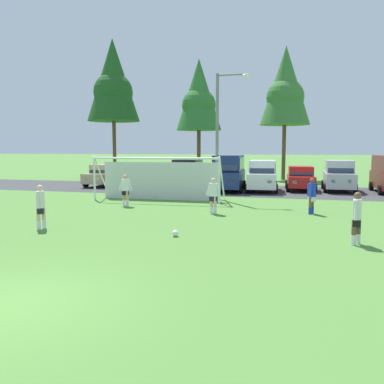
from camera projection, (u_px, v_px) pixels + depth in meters
The scene contains 20 objects.
ground_plane at pixel (197, 202), 21.84m from camera, with size 400.00×400.00×0.00m, color #518438.
parking_lot_strip at pixel (221, 190), 28.65m from camera, with size 52.00×8.40×0.01m, color #3D3D3F.
soccer_ball at pixel (175, 233), 13.22m from camera, with size 0.22×0.22×0.22m.
soccer_goal at pixel (159, 178), 22.62m from camera, with size 7.47×2.17×2.57m.
player_striker_near at pixel (357, 218), 12.04m from camera, with size 0.31×0.73×1.64m.
player_midfield_center at pixel (41, 207), 14.41m from camera, with size 0.39×0.73×1.64m.
player_defender_far at pixel (125, 190), 20.26m from camera, with size 0.75×0.32×1.64m.
player_winger_left at pixel (312, 196), 17.80m from camera, with size 0.38×0.73×1.64m.
player_trailing_back at pixel (213, 196), 17.89m from camera, with size 0.73×0.27×1.64m.
parked_car_slot_far_left at pixel (104, 175), 31.28m from camera, with size 2.05×4.21×1.72m.
parked_car_slot_left at pixel (138, 177), 29.12m from camera, with size 2.19×4.28×1.72m.
parked_car_slot_center_left at pixel (187, 173), 29.92m from camera, with size 2.29×4.68×2.16m.
parked_car_slot_center at pixel (229, 172), 27.67m from camera, with size 2.36×4.89×2.52m.
parked_car_slot_center_right at pixel (262, 175), 27.45m from camera, with size 2.34×4.70×2.16m.
parked_car_slot_right at pixel (301, 178), 28.08m from camera, with size 2.19×4.28×1.72m.
parked_car_slot_far_right at pixel (339, 175), 27.57m from camera, with size 2.19×4.63×2.16m.
tree_left_edge at pixel (113, 83), 38.84m from camera, with size 5.18×5.18×13.81m.
tree_mid_left at pixel (199, 97), 36.83m from camera, with size 4.27×4.27×11.38m.
tree_center_back at pixel (285, 88), 37.09m from camera, with size 4.74×4.74×12.63m.
street_lamp at pixel (220, 135), 22.76m from camera, with size 2.00×0.32×7.26m.
Camera 1 is at (5.20, -6.02, 2.94)m, focal length 36.62 mm.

